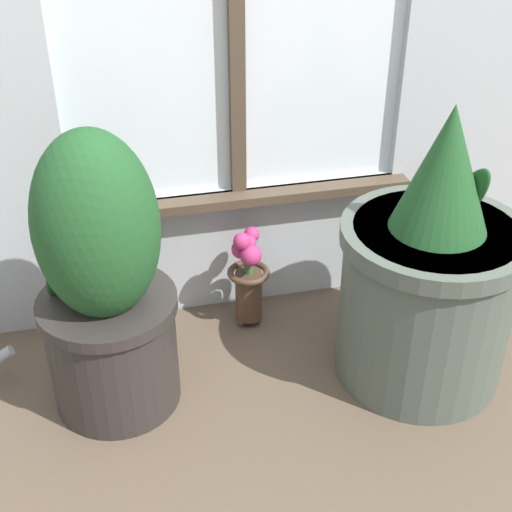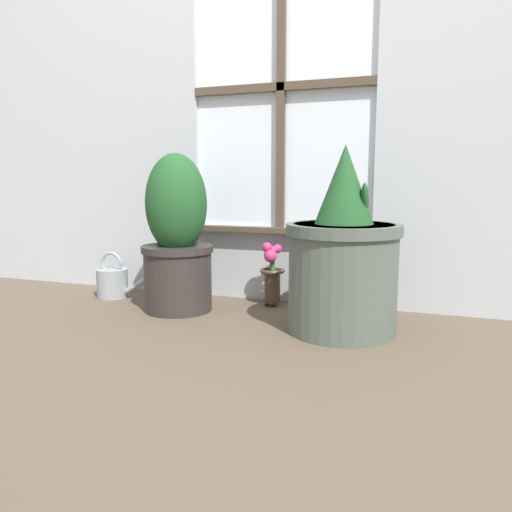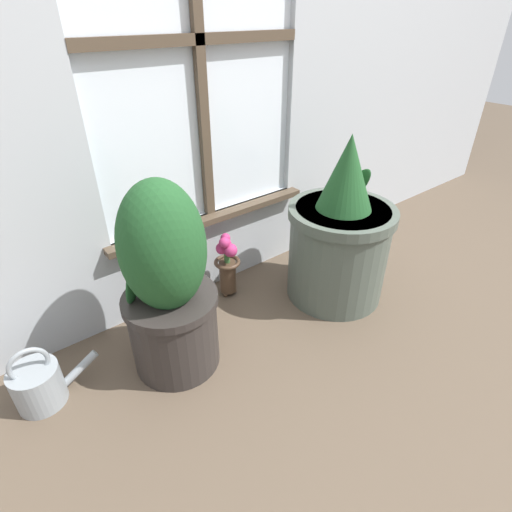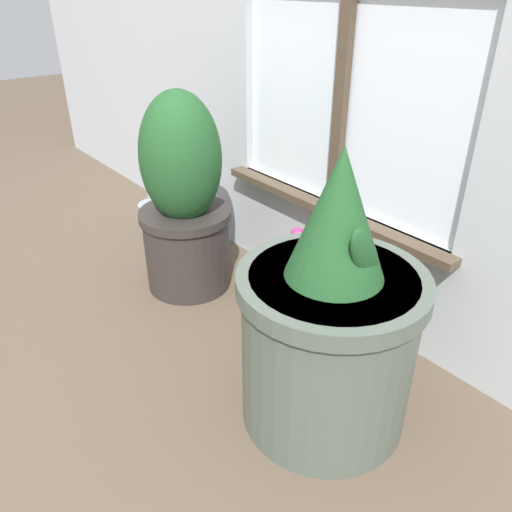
{
  "view_description": "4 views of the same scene",
  "coord_description": "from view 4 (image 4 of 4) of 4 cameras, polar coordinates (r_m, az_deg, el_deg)",
  "views": [
    {
      "loc": [
        -0.33,
        -1.03,
        1.18
      ],
      "look_at": [
        -0.02,
        0.31,
        0.3
      ],
      "focal_mm": 50.0,
      "sensor_mm": 36.0,
      "label": 1
    },
    {
      "loc": [
        0.67,
        -1.61,
        0.55
      ],
      "look_at": [
        -0.03,
        0.33,
        0.24
      ],
      "focal_mm": 35.0,
      "sensor_mm": 36.0,
      "label": 2
    },
    {
      "loc": [
        -0.76,
        -0.7,
        1.05
      ],
      "look_at": [
        -0.0,
        0.26,
        0.29
      ],
      "focal_mm": 28.0,
      "sensor_mm": 36.0,
      "label": 3
    },
    {
      "loc": [
        0.95,
        -0.51,
        0.95
      ],
      "look_at": [
        -0.06,
        0.31,
        0.22
      ],
      "focal_mm": 35.0,
      "sensor_mm": 36.0,
      "label": 4
    }
  ],
  "objects": [
    {
      "name": "ground_plane",
      "position": [
        1.44,
        -8.28,
        -12.36
      ],
      "size": [
        10.0,
        10.0,
        0.0
      ],
      "primitive_type": "plane",
      "color": "brown"
    },
    {
      "name": "potted_plant_left",
      "position": [
        1.65,
        -8.22,
        6.17
      ],
      "size": [
        0.3,
        0.31,
        0.67
      ],
      "color": "#2D2826",
      "rests_on": "ground_plane"
    },
    {
      "name": "flower_vase",
      "position": [
        1.58,
        5.37,
        -1.28
      ],
      "size": [
        0.11,
        0.11,
        0.29
      ],
      "color": "#473323",
      "rests_on": "ground_plane"
    },
    {
      "name": "potted_plant_right",
      "position": [
        1.14,
        8.36,
        -7.71
      ],
      "size": [
        0.42,
        0.42,
        0.68
      ],
      "color": "#4C564C",
      "rests_on": "ground_plane"
    },
    {
      "name": "watering_can",
      "position": [
        2.12,
        -11.17,
        4.31
      ],
      "size": [
        0.26,
        0.15,
        0.22
      ],
      "color": "gray",
      "rests_on": "ground_plane"
    }
  ]
}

